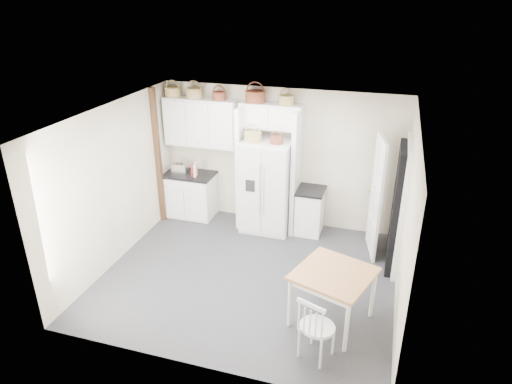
% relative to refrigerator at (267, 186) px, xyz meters
% --- Properties ---
extents(floor, '(4.50, 4.50, 0.00)m').
position_rel_refrigerator_xyz_m(floor, '(0.15, -1.61, -0.87)').
color(floor, '#292A31').
rests_on(floor, ground).
extents(ceiling, '(4.50, 4.50, 0.00)m').
position_rel_refrigerator_xyz_m(ceiling, '(0.15, -1.61, 1.73)').
color(ceiling, white).
rests_on(ceiling, wall_back).
extents(wall_back, '(4.50, 0.00, 4.50)m').
position_rel_refrigerator_xyz_m(wall_back, '(0.15, 0.39, 0.43)').
color(wall_back, '#BBAA8C').
rests_on(wall_back, floor).
extents(wall_left, '(0.00, 4.00, 4.00)m').
position_rel_refrigerator_xyz_m(wall_left, '(-2.10, -1.61, 0.43)').
color(wall_left, '#BBAA8C').
rests_on(wall_left, floor).
extents(wall_right, '(0.00, 4.00, 4.00)m').
position_rel_refrigerator_xyz_m(wall_right, '(2.40, -1.61, 0.43)').
color(wall_right, '#BBAA8C').
rests_on(wall_right, floor).
extents(refrigerator, '(0.90, 0.72, 1.73)m').
position_rel_refrigerator_xyz_m(refrigerator, '(0.00, 0.00, 0.00)').
color(refrigerator, silver).
rests_on(refrigerator, floor).
extents(base_cab_left, '(0.92, 0.58, 0.85)m').
position_rel_refrigerator_xyz_m(base_cab_left, '(-1.60, 0.09, -0.44)').
color(base_cab_left, white).
rests_on(base_cab_left, floor).
extents(base_cab_right, '(0.46, 0.56, 0.82)m').
position_rel_refrigerator_xyz_m(base_cab_right, '(0.80, 0.09, -0.46)').
color(base_cab_right, white).
rests_on(base_cab_right, floor).
extents(dining_table, '(1.20, 1.20, 0.79)m').
position_rel_refrigerator_xyz_m(dining_table, '(1.56, -2.31, -0.47)').
color(dining_table, olive).
rests_on(dining_table, floor).
extents(windsor_chair, '(0.56, 0.53, 0.90)m').
position_rel_refrigerator_xyz_m(windsor_chair, '(1.48, -3.02, -0.42)').
color(windsor_chair, white).
rests_on(windsor_chair, floor).
extents(counter_left, '(0.96, 0.62, 0.04)m').
position_rel_refrigerator_xyz_m(counter_left, '(-1.60, 0.09, 0.01)').
color(counter_left, black).
rests_on(counter_left, base_cab_left).
extents(counter_right, '(0.50, 0.59, 0.04)m').
position_rel_refrigerator_xyz_m(counter_right, '(0.80, 0.09, -0.03)').
color(counter_right, black).
rests_on(counter_right, base_cab_right).
extents(toaster, '(0.30, 0.18, 0.20)m').
position_rel_refrigerator_xyz_m(toaster, '(-1.77, 0.04, 0.13)').
color(toaster, silver).
rests_on(toaster, counter_left).
extents(cookbook_red, '(0.07, 0.17, 0.25)m').
position_rel_refrigerator_xyz_m(cookbook_red, '(-1.45, 0.01, 0.15)').
color(cookbook_red, maroon).
rests_on(cookbook_red, counter_left).
extents(cookbook_cream, '(0.07, 0.18, 0.26)m').
position_rel_refrigerator_xyz_m(cookbook_cream, '(-1.43, 0.01, 0.15)').
color(cookbook_cream, '#EFDFC8').
rests_on(cookbook_cream, counter_left).
extents(basket_upper_a, '(0.30, 0.30, 0.17)m').
position_rel_refrigerator_xyz_m(basket_upper_a, '(-1.89, 0.22, 1.57)').
color(basket_upper_a, olive).
rests_on(basket_upper_a, upper_cabinet).
extents(basket_upper_b, '(0.30, 0.30, 0.18)m').
position_rel_refrigerator_xyz_m(basket_upper_b, '(-1.46, 0.22, 1.57)').
color(basket_upper_b, olive).
rests_on(basket_upper_b, upper_cabinet).
extents(basket_upper_c, '(0.25, 0.25, 0.14)m').
position_rel_refrigerator_xyz_m(basket_upper_c, '(-0.97, 0.22, 1.56)').
color(basket_upper_c, '#532715').
rests_on(basket_upper_c, upper_cabinet).
extents(basket_bridge_a, '(0.36, 0.36, 0.20)m').
position_rel_refrigerator_xyz_m(basket_bridge_a, '(-0.30, 0.22, 1.58)').
color(basket_bridge_a, '#532715').
rests_on(basket_bridge_a, bridge_cabinet).
extents(basket_bridge_b, '(0.27, 0.27, 0.16)m').
position_rel_refrigerator_xyz_m(basket_bridge_b, '(0.27, 0.22, 1.56)').
color(basket_bridge_b, olive).
rests_on(basket_bridge_b, bridge_cabinet).
extents(basket_fridge_a, '(0.31, 0.31, 0.17)m').
position_rel_refrigerator_xyz_m(basket_fridge_a, '(-0.25, -0.10, 0.95)').
color(basket_fridge_a, olive).
rests_on(basket_fridge_a, refrigerator).
extents(basket_fridge_b, '(0.22, 0.22, 0.12)m').
position_rel_refrigerator_xyz_m(basket_fridge_b, '(0.19, -0.10, 0.93)').
color(basket_fridge_b, '#532715').
rests_on(basket_fridge_b, refrigerator).
extents(upper_cabinet, '(1.40, 0.34, 0.90)m').
position_rel_refrigerator_xyz_m(upper_cabinet, '(-1.35, 0.22, 1.03)').
color(upper_cabinet, white).
rests_on(upper_cabinet, wall_back).
extents(bridge_cabinet, '(1.12, 0.34, 0.45)m').
position_rel_refrigerator_xyz_m(bridge_cabinet, '(0.00, 0.22, 1.26)').
color(bridge_cabinet, white).
rests_on(bridge_cabinet, wall_back).
extents(fridge_panel_left, '(0.08, 0.60, 2.30)m').
position_rel_refrigerator_xyz_m(fridge_panel_left, '(-0.51, 0.09, 0.28)').
color(fridge_panel_left, white).
rests_on(fridge_panel_left, floor).
extents(fridge_panel_right, '(0.08, 0.60, 2.30)m').
position_rel_refrigerator_xyz_m(fridge_panel_right, '(0.51, 0.09, 0.28)').
color(fridge_panel_right, white).
rests_on(fridge_panel_right, floor).
extents(trim_post, '(0.09, 0.09, 2.60)m').
position_rel_refrigerator_xyz_m(trim_post, '(-2.05, -0.26, 0.43)').
color(trim_post, black).
rests_on(trim_post, floor).
extents(doorway_void, '(0.18, 0.85, 2.05)m').
position_rel_refrigerator_xyz_m(doorway_void, '(2.31, -0.61, 0.16)').
color(doorway_void, black).
rests_on(doorway_void, floor).
extents(door_slab, '(0.21, 0.79, 2.05)m').
position_rel_refrigerator_xyz_m(door_slab, '(1.95, -0.27, 0.16)').
color(door_slab, white).
rests_on(door_slab, floor).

